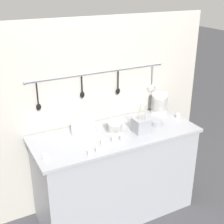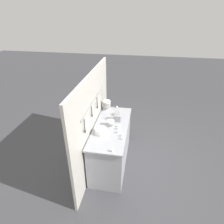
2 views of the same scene
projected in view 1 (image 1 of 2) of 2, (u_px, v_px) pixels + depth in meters
The scene contains 15 objects.
ground_plane at pixel (115, 210), 3.12m from camera, with size 20.00×20.00×0.00m, color #424247.
counter at pixel (115, 173), 2.95m from camera, with size 1.51×0.61×0.86m.
back_wall at pixel (99, 114), 3.04m from camera, with size 2.31×0.11×1.84m.
bowl_stack_nested_right at pixel (115, 127), 2.77m from camera, with size 0.14×0.14×0.11m.
bowl_stack_wide_centre at pixel (159, 103), 3.18m from camera, with size 0.16×0.16×0.20m.
plate_stack at pixel (83, 128), 2.77m from camera, with size 0.21×0.21×0.10m.
steel_mixing_bowl at pixel (156, 122), 2.94m from camera, with size 0.12×0.12×0.04m.
cutlery_caddy at pixel (141, 125), 2.79m from camera, with size 0.13×0.13×0.27m.
cup_front_right at pixel (98, 150), 2.46m from camera, with size 0.04×0.04×0.05m.
cup_back_left at pixel (114, 139), 2.63m from camera, with size 0.04×0.04×0.05m.
cup_front_left at pixel (45, 156), 2.37m from camera, with size 0.04×0.04×0.05m.
cup_centre at pixel (122, 138), 2.65m from camera, with size 0.04×0.04×0.05m.
cup_edge_far at pixel (103, 143), 2.57m from camera, with size 0.04×0.04×0.05m.
cup_edge_near at pixel (178, 116), 3.07m from camera, with size 0.04×0.04×0.05m.
cup_back_right at pixel (90, 153), 2.42m from camera, with size 0.04×0.04×0.05m.
Camera 1 is at (-1.18, -2.19, 2.13)m, focal length 50.00 mm.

